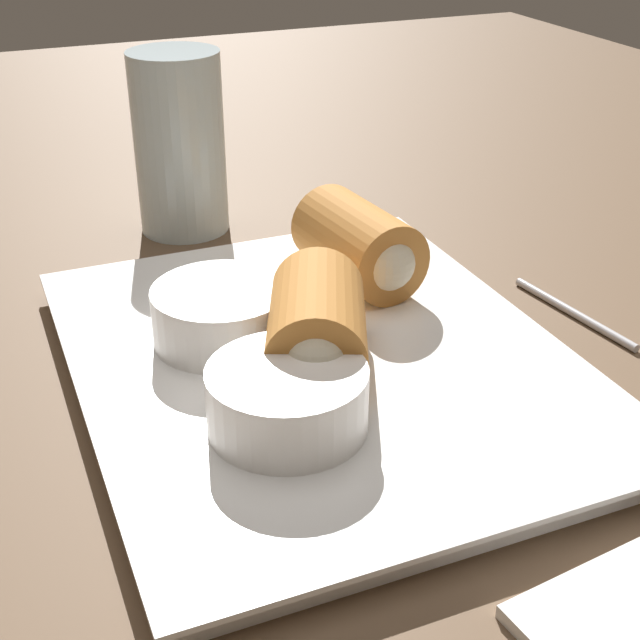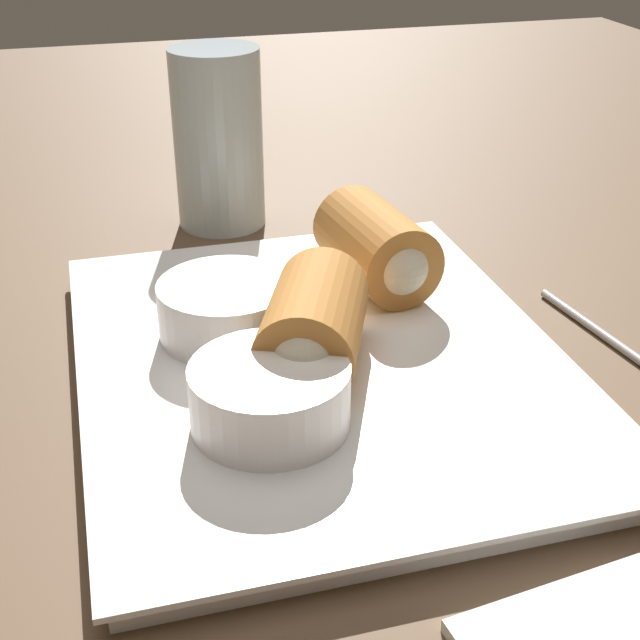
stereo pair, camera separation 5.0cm
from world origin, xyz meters
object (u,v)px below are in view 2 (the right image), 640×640
at_px(serving_plate, 320,365).
at_px(dipping_bowl_far, 270,393).
at_px(dipping_bowl_near, 227,307).
at_px(drinking_glass, 218,139).

height_order(serving_plate, dipping_bowl_far, dipping_bowl_far).
relative_size(serving_plate, dipping_bowl_near, 4.16).
height_order(serving_plate, dipping_bowl_near, dipping_bowl_near).
bearing_deg(dipping_bowl_near, serving_plate, -127.72).
height_order(dipping_bowl_near, drinking_glass, drinking_glass).
relative_size(dipping_bowl_far, drinking_glass, 0.58).
xyz_separation_m(serving_plate, dipping_bowl_far, (-0.06, 0.04, 0.02)).
xyz_separation_m(serving_plate, drinking_glass, (0.23, 0.01, 0.06)).
bearing_deg(dipping_bowl_near, dipping_bowl_far, -177.50).
bearing_deg(dipping_bowl_far, dipping_bowl_near, 2.50).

